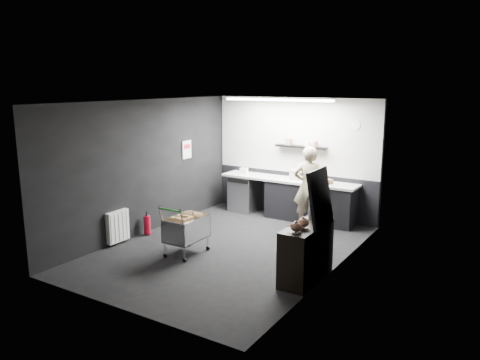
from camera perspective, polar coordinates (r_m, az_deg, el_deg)
The scene contains 22 objects.
floor at distance 8.77m, azimuth -1.30°, elevation -8.37°, with size 5.50×5.50×0.00m, color black.
ceiling at distance 8.24m, azimuth -1.39°, elevation 9.55°, with size 5.50×5.50×0.00m, color silver.
wall_back at distance 10.77m, azimuth 6.69°, elevation 2.79°, with size 5.50×5.50×0.00m, color black.
wall_front at distance 6.34m, azimuth -15.09°, elevation -3.92°, with size 5.50×5.50×0.00m, color black.
wall_left at distance 9.62m, azimuth -11.37°, elevation 1.56°, with size 5.50×5.50×0.00m, color black.
wall_right at distance 7.52m, azimuth 11.53°, elevation -1.30°, with size 5.50×5.50×0.00m, color black.
kitchen_wall_panel at distance 10.68m, azimuth 6.71°, elevation 5.42°, with size 3.95×0.02×1.70m, color silver.
dado_panel at distance 10.92m, azimuth 6.54°, elevation -1.63°, with size 3.95×0.02×1.00m, color black.
floating_shelf at distance 10.53m, azimuth 7.41°, elevation 4.05°, with size 1.20×0.22×0.04m, color black.
wall_clock at distance 10.13m, azimuth 13.95°, elevation 6.52°, with size 0.20×0.20×0.03m, color white.
poster at distance 10.55m, azimuth -6.51°, elevation 3.70°, with size 0.02×0.30×0.40m, color white.
poster_red_band at distance 10.54m, azimuth -6.50°, elevation 4.08°, with size 0.01×0.22×0.10m, color red.
radiator at distance 9.20m, azimuth -14.68°, elevation -5.49°, with size 0.10×0.50×0.60m, color white.
ceiling_strip at distance 9.84m, azimuth 4.61°, elevation 9.71°, with size 2.40×0.20×0.04m, color white.
prep_counter at distance 10.60m, azimuth 6.48°, elevation -2.28°, with size 3.20×0.61×0.90m.
person at distance 9.88m, azimuth 8.35°, elevation -0.89°, with size 0.64×0.42×1.75m, color beige.
shopping_cart at distance 8.43m, azimuth -6.56°, elevation -6.09°, with size 0.52×0.86×0.94m.
sideboard at distance 7.39m, azimuth 8.28°, elevation -7.81°, with size 0.50×1.17×1.76m.
fire_extinguisher at distance 9.64m, azimuth -11.25°, elevation -5.30°, with size 0.14×0.14×0.46m.
cardboard_box at distance 10.20m, azimuth 9.58°, elevation -0.09°, with size 0.50×0.38×0.10m, color #866347.
pink_tub at distance 10.47m, azimuth 6.64°, elevation 0.66°, with size 0.23×0.23×0.23m, color silver.
white_container at distance 11.03m, azimuth 0.48°, elevation 1.10°, with size 0.17×0.13×0.15m, color white.
Camera 1 is at (4.51, -6.89, 3.03)m, focal length 35.00 mm.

